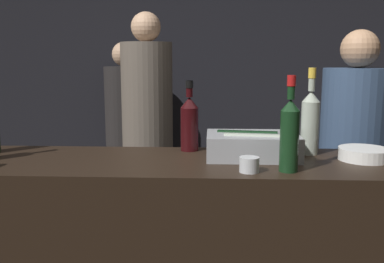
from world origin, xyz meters
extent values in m
cube|color=black|center=(0.00, 2.59, 1.40)|extent=(6.40, 0.06, 2.80)
cube|color=#9EA0A5|center=(0.26, 0.35, 1.10)|extent=(0.40, 0.27, 0.10)
cylinder|color=#9EA899|center=(0.26, 0.30, 1.13)|extent=(0.25, 0.10, 0.07)
cylinder|color=black|center=(0.24, 0.39, 1.13)|extent=(0.27, 0.10, 0.07)
cylinder|color=white|center=(0.73, 0.32, 1.08)|extent=(0.21, 0.21, 0.05)
cylinder|color=gray|center=(0.73, 0.32, 1.10)|extent=(0.17, 0.17, 0.01)
cylinder|color=silver|center=(0.23, 0.10, 1.08)|extent=(0.08, 0.08, 0.06)
sphere|color=#F4C66B|center=(0.23, 0.10, 1.08)|extent=(0.03, 0.03, 0.03)
cylinder|color=black|center=(-0.02, 0.48, 1.15)|extent=(0.08, 0.08, 0.20)
cone|color=black|center=(-0.02, 0.48, 1.28)|extent=(0.08, 0.08, 0.05)
cylinder|color=black|center=(-0.02, 0.48, 1.34)|extent=(0.03, 0.03, 0.08)
cylinder|color=black|center=(-0.02, 0.48, 1.36)|extent=(0.04, 0.04, 0.03)
cylinder|color=#143319|center=(0.38, 0.12, 1.17)|extent=(0.07, 0.07, 0.23)
cone|color=#143319|center=(0.38, 0.12, 1.31)|extent=(0.07, 0.07, 0.04)
cylinder|color=#143319|center=(0.38, 0.12, 1.37)|extent=(0.03, 0.03, 0.09)
cylinder|color=red|center=(0.38, 0.12, 1.40)|extent=(0.03, 0.03, 0.04)
cylinder|color=#9EA899|center=(0.52, 0.43, 1.17)|extent=(0.08, 0.08, 0.24)
cone|color=#9EA899|center=(0.52, 0.43, 1.31)|extent=(0.08, 0.08, 0.05)
cylinder|color=#9EA899|center=(0.52, 0.43, 1.39)|extent=(0.03, 0.03, 0.10)
cylinder|color=gold|center=(0.52, 0.43, 1.42)|extent=(0.03, 0.03, 0.05)
cube|color=black|center=(-0.67, 2.19, 0.37)|extent=(0.27, 0.20, 0.73)
cylinder|color=black|center=(-0.67, 2.19, 1.07)|extent=(0.36, 0.36, 0.68)
sphere|color=tan|center=(-0.67, 2.19, 1.52)|extent=(0.21, 0.21, 0.21)
cube|color=black|center=(-0.38, 1.56, 0.42)|extent=(0.27, 0.20, 0.84)
cylinder|color=#60564C|center=(-0.38, 1.56, 1.22)|extent=(0.37, 0.37, 0.76)
sphere|color=tan|center=(-0.38, 1.56, 1.70)|extent=(0.21, 0.21, 0.21)
cube|color=black|center=(0.89, 0.94, 0.37)|extent=(0.29, 0.21, 0.74)
cylinder|color=#334766|center=(0.89, 0.94, 1.08)|extent=(0.38, 0.38, 0.69)
sphere|color=tan|center=(0.89, 0.94, 1.53)|extent=(0.21, 0.21, 0.21)
camera|label=1|loc=(0.08, -1.49, 1.47)|focal=40.00mm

